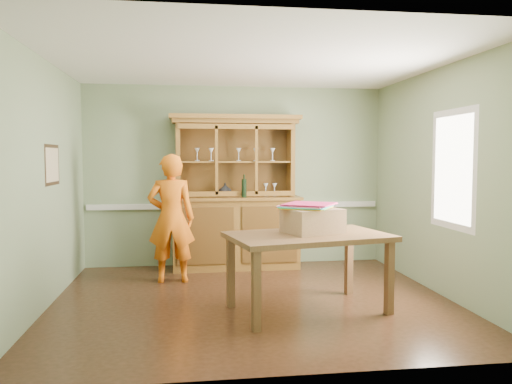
{
  "coord_description": "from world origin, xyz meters",
  "views": [
    {
      "loc": [
        -0.72,
        -5.56,
        1.64
      ],
      "look_at": [
        0.09,
        0.4,
        1.22
      ],
      "focal_mm": 35.0,
      "sensor_mm": 36.0,
      "label": 1
    }
  ],
  "objects": [
    {
      "name": "kite_stack",
      "position": [
        0.56,
        -0.34,
        1.11
      ],
      "size": [
        0.67,
        0.67,
        0.05
      ],
      "rotation": [
        0.0,
        0.0,
        1.04
      ],
      "color": "orange",
      "rests_on": "cardboard_box"
    },
    {
      "name": "cardboard_box",
      "position": [
        0.6,
        -0.39,
        0.96
      ],
      "size": [
        0.68,
        0.61,
        0.26
      ],
      "primitive_type": "cube",
      "rotation": [
        0.0,
        0.0,
        0.35
      ],
      "color": "#A28053",
      "rests_on": "dining_table"
    },
    {
      "name": "wall_front",
      "position": [
        0.0,
        -2.0,
        1.35
      ],
      "size": [
        4.5,
        0.0,
        4.5
      ],
      "primitive_type": "plane",
      "rotation": [
        -1.57,
        0.0,
        0.0
      ],
      "color": "gray",
      "rests_on": "floor"
    },
    {
      "name": "wall_left",
      "position": [
        -2.25,
        0.0,
        1.35
      ],
      "size": [
        0.0,
        4.0,
        4.0
      ],
      "primitive_type": "plane",
      "rotation": [
        1.57,
        0.0,
        1.57
      ],
      "color": "gray",
      "rests_on": "floor"
    },
    {
      "name": "china_hutch",
      "position": [
        -0.03,
        1.74,
        0.79
      ],
      "size": [
        1.91,
        0.63,
        2.25
      ],
      "color": "brown",
      "rests_on": "floor"
    },
    {
      "name": "wall_back",
      "position": [
        0.0,
        2.0,
        1.35
      ],
      "size": [
        4.5,
        0.0,
        4.5
      ],
      "primitive_type": "plane",
      "rotation": [
        1.57,
        0.0,
        0.0
      ],
      "color": "gray",
      "rests_on": "floor"
    },
    {
      "name": "window_panel",
      "position": [
        2.23,
        -0.3,
        1.5
      ],
      "size": [
        0.03,
        0.96,
        1.36
      ],
      "color": "silver",
      "rests_on": "wall_right"
    },
    {
      "name": "chair_rail",
      "position": [
        0.0,
        1.98,
        0.9
      ],
      "size": [
        4.41,
        0.05,
        0.08
      ],
      "primitive_type": "cube",
      "color": "silver",
      "rests_on": "wall_back"
    },
    {
      "name": "wall_right",
      "position": [
        2.25,
        0.0,
        1.35
      ],
      "size": [
        0.0,
        4.0,
        4.0
      ],
      "primitive_type": "plane",
      "rotation": [
        1.57,
        0.0,
        -1.57
      ],
      "color": "gray",
      "rests_on": "floor"
    },
    {
      "name": "dining_table",
      "position": [
        0.54,
        -0.45,
        0.73
      ],
      "size": [
        1.82,
        1.32,
        0.82
      ],
      "rotation": [
        0.0,
        0.0,
        0.21
      ],
      "color": "brown",
      "rests_on": "floor"
    },
    {
      "name": "floor",
      "position": [
        0.0,
        0.0,
        0.0
      ],
      "size": [
        4.5,
        4.5,
        0.0
      ],
      "primitive_type": "plane",
      "color": "#452516",
      "rests_on": "ground"
    },
    {
      "name": "framed_map",
      "position": [
        -2.23,
        0.3,
        1.55
      ],
      "size": [
        0.03,
        0.6,
        0.46
      ],
      "color": "#312213",
      "rests_on": "wall_left"
    },
    {
      "name": "person",
      "position": [
        -0.95,
        1.0,
        0.84
      ],
      "size": [
        0.62,
        0.42,
        1.68
      ],
      "primitive_type": "imported",
      "rotation": [
        0.0,
        0.0,
        3.12
      ],
      "color": "#DB600D",
      "rests_on": "floor"
    },
    {
      "name": "ceiling",
      "position": [
        0.0,
        0.0,
        2.7
      ],
      "size": [
        4.5,
        4.5,
        0.0
      ],
      "primitive_type": "plane",
      "rotation": [
        3.14,
        0.0,
        0.0
      ],
      "color": "white",
      "rests_on": "wall_back"
    }
  ]
}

